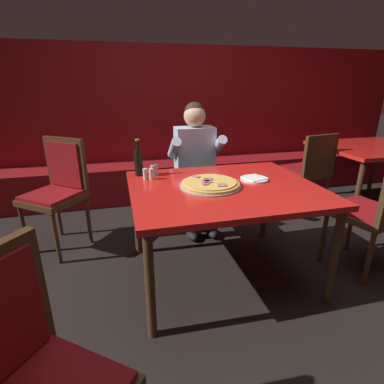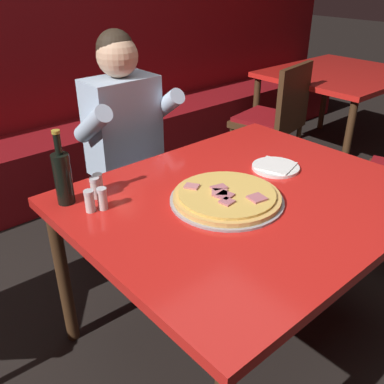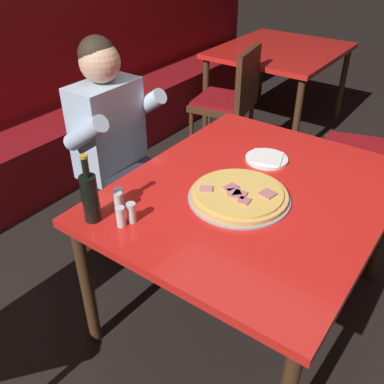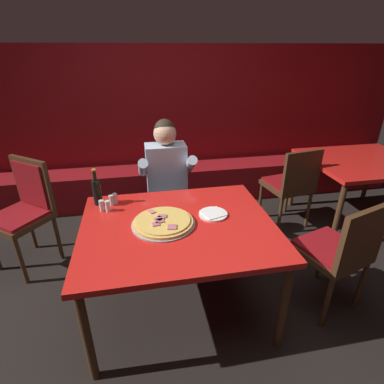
% 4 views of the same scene
% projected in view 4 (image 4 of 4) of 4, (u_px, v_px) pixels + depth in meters
% --- Properties ---
extents(ground_plane, '(24.00, 24.00, 0.00)m').
position_uv_depth(ground_plane, '(180.00, 303.00, 2.41)').
color(ground_plane, black).
extents(booth_wall_panel, '(6.80, 0.16, 1.90)m').
position_uv_depth(booth_wall_panel, '(154.00, 124.00, 3.92)').
color(booth_wall_panel, maroon).
rests_on(booth_wall_panel, ground_plane).
extents(booth_bench, '(6.46, 0.48, 0.46)m').
position_uv_depth(booth_bench, '(159.00, 184.00, 3.95)').
color(booth_bench, maroon).
rests_on(booth_bench, ground_plane).
extents(main_dining_table, '(1.34, 1.10, 0.75)m').
position_uv_depth(main_dining_table, '(178.00, 233.00, 2.11)').
color(main_dining_table, '#422816').
rests_on(main_dining_table, ground_plane).
extents(pizza, '(0.44, 0.44, 0.05)m').
position_uv_depth(pizza, '(163.00, 222.00, 2.07)').
color(pizza, '#9E9EA3').
rests_on(pizza, main_dining_table).
extents(plate_white_paper, '(0.21, 0.21, 0.02)m').
position_uv_depth(plate_white_paper, '(213.00, 214.00, 2.19)').
color(plate_white_paper, white).
rests_on(plate_white_paper, main_dining_table).
extents(beer_bottle, '(0.07, 0.07, 0.29)m').
position_uv_depth(beer_bottle, '(97.00, 191.00, 2.30)').
color(beer_bottle, black).
rests_on(beer_bottle, main_dining_table).
extents(shaker_parmesan, '(0.04, 0.04, 0.09)m').
position_uv_depth(shaker_parmesan, '(115.00, 199.00, 2.34)').
color(shaker_parmesan, silver).
rests_on(shaker_parmesan, main_dining_table).
extents(shaker_black_pepper, '(0.04, 0.04, 0.09)m').
position_uv_depth(shaker_black_pepper, '(112.00, 201.00, 2.31)').
color(shaker_black_pepper, silver).
rests_on(shaker_black_pepper, main_dining_table).
extents(shaker_oregano, '(0.04, 0.04, 0.09)m').
position_uv_depth(shaker_oregano, '(102.00, 206.00, 2.24)').
color(shaker_oregano, silver).
rests_on(shaker_oregano, main_dining_table).
extents(shaker_red_pepper_flakes, '(0.04, 0.04, 0.09)m').
position_uv_depth(shaker_red_pepper_flakes, '(108.00, 207.00, 2.23)').
color(shaker_red_pepper_flakes, silver).
rests_on(shaker_red_pepper_flakes, main_dining_table).
extents(diner_seated_blue_shirt, '(0.53, 0.53, 1.27)m').
position_uv_depth(diner_seated_blue_shirt, '(168.00, 181.00, 2.85)').
color(diner_seated_blue_shirt, black).
rests_on(diner_seated_blue_shirt, ground_plane).
extents(dining_chair_near_right, '(0.62, 0.62, 0.99)m').
position_uv_depth(dining_chair_near_right, '(25.00, 206.00, 2.66)').
color(dining_chair_near_right, '#422816').
rests_on(dining_chair_near_right, ground_plane).
extents(dining_chair_far_left, '(0.55, 0.55, 0.93)m').
position_uv_depth(dining_chair_far_left, '(341.00, 248.00, 2.15)').
color(dining_chair_far_left, '#422816').
rests_on(dining_chair_far_left, ground_plane).
extents(dining_chair_by_booth, '(0.51, 0.51, 0.93)m').
position_uv_depth(dining_chair_by_booth, '(292.00, 182.00, 3.23)').
color(dining_chair_by_booth, '#422816').
rests_on(dining_chair_by_booth, ground_plane).
extents(background_dining_table, '(1.19, 1.02, 0.75)m').
position_uv_depth(background_dining_table, '(363.00, 166.00, 3.31)').
color(background_dining_table, '#422816').
rests_on(background_dining_table, ground_plane).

